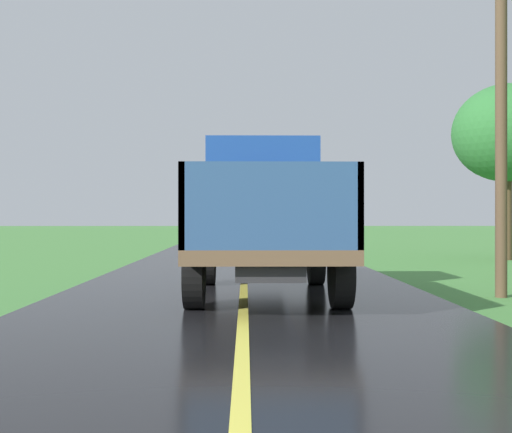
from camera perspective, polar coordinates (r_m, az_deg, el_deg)
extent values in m
cube|color=#2D2D30|center=(11.11, 0.75, -3.71)|extent=(0.90, 5.51, 0.24)
cube|color=brown|center=(11.10, 0.75, -2.68)|extent=(2.30, 5.80, 0.20)
cube|color=#1E479E|center=(13.05, 0.50, 2.33)|extent=(2.10, 1.90, 1.90)
cube|color=black|center=(14.02, 0.41, 3.52)|extent=(1.78, 0.02, 0.76)
cube|color=#2D517F|center=(10.14, -5.38, 0.74)|extent=(0.08, 3.85, 1.10)
cube|color=#2D517F|center=(10.21, 7.14, 0.73)|extent=(0.08, 3.85, 1.10)
cube|color=#2D517F|center=(8.23, 1.32, 0.91)|extent=(2.30, 0.08, 1.10)
cube|color=#2D517F|center=(12.00, 0.62, 0.62)|extent=(2.30, 0.08, 1.10)
cylinder|color=black|center=(12.93, -4.15, -3.64)|extent=(0.28, 1.00, 1.00)
cylinder|color=black|center=(12.98, 5.17, -3.62)|extent=(0.28, 1.00, 1.00)
cylinder|color=black|center=(9.55, -5.31, -4.92)|extent=(0.28, 1.00, 1.00)
cylinder|color=black|center=(9.62, 7.31, -4.88)|extent=(0.28, 1.00, 1.00)
ellipsoid|color=gold|center=(10.61, 2.63, 0.30)|extent=(0.60, 0.65, 0.38)
ellipsoid|color=#98C52C|center=(9.89, 2.58, -1.22)|extent=(0.49, 0.53, 0.38)
ellipsoid|color=#A1BE30|center=(8.71, 5.26, -1.51)|extent=(0.55, 0.55, 0.52)
ellipsoid|color=#9CBC1F|center=(10.37, 1.58, 2.23)|extent=(0.43, 0.52, 0.43)
ellipsoid|color=#AACC25|center=(10.91, 1.65, -1.35)|extent=(0.54, 0.61, 0.36)
ellipsoid|color=#9CC321|center=(8.70, -2.18, -1.36)|extent=(0.43, 0.53, 0.50)
ellipsoid|color=#A2C31E|center=(8.85, 2.61, 0.31)|extent=(0.49, 0.58, 0.46)
ellipsoid|color=#9AC727|center=(10.56, -1.99, 0.60)|extent=(0.44, 0.53, 0.51)
ellipsoid|color=#9BC61D|center=(11.07, 2.28, 0.62)|extent=(0.42, 0.40, 0.44)
ellipsoid|color=#A4CF1D|center=(9.63, 2.71, 2.41)|extent=(0.45, 0.44, 0.40)
cylinder|color=brown|center=(12.42, 20.30, 9.98)|extent=(0.20, 0.20, 7.11)
cylinder|color=#4C3823|center=(22.87, 20.78, -0.13)|extent=(0.28, 0.28, 2.70)
ellipsoid|color=#2D7033|center=(23.03, 20.78, 6.73)|extent=(3.50, 3.50, 3.15)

